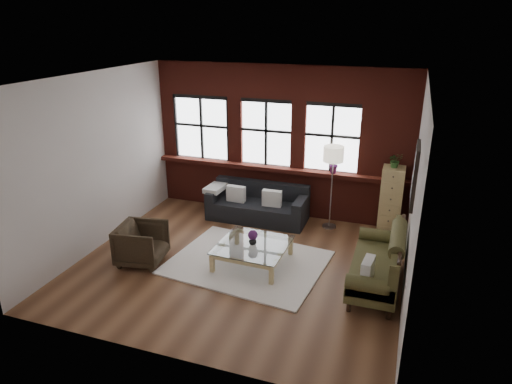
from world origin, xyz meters
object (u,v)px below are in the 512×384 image
(dark_sofa, at_px, (258,203))
(armchair, at_px, (142,244))
(coffee_table, at_px, (253,254))
(vintage_settee, at_px, (376,259))
(drawer_chest, at_px, (391,201))
(vase, at_px, (253,241))
(floor_lamp, at_px, (332,185))

(dark_sofa, bearing_deg, armchair, -119.17)
(coffee_table, bearing_deg, dark_sofa, 106.26)
(vintage_settee, xyz_separation_m, drawer_chest, (0.08, 2.12, 0.19))
(coffee_table, relative_size, vase, 8.06)
(vintage_settee, xyz_separation_m, vase, (-2.08, 0.04, -0.04))
(armchair, distance_m, floor_lamp, 3.85)
(dark_sofa, relative_size, coffee_table, 1.77)
(dark_sofa, bearing_deg, drawer_chest, 5.29)
(dark_sofa, xyz_separation_m, coffee_table, (0.53, -1.83, -0.19))
(coffee_table, bearing_deg, floor_lamp, 62.84)
(coffee_table, xyz_separation_m, floor_lamp, (1.00, 1.94, 0.75))
(vase, bearing_deg, armchair, -163.32)
(vintage_settee, relative_size, coffee_table, 1.58)
(vase, distance_m, drawer_chest, 3.00)
(floor_lamp, bearing_deg, drawer_chest, 6.64)
(armchair, relative_size, drawer_chest, 0.57)
(armchair, distance_m, drawer_chest, 4.82)
(dark_sofa, distance_m, vase, 1.91)
(dark_sofa, relative_size, vintage_settee, 1.12)
(vintage_settee, relative_size, armchair, 2.38)
(armchair, xyz_separation_m, vase, (1.87, 0.56, 0.10))
(drawer_chest, bearing_deg, vintage_settee, -92.12)
(armchair, relative_size, vase, 5.35)
(dark_sofa, xyz_separation_m, vintage_settee, (2.61, -1.87, 0.12))
(dark_sofa, bearing_deg, floor_lamp, 4.27)
(dark_sofa, xyz_separation_m, drawer_chest, (2.69, 0.25, 0.31))
(armchair, height_order, vase, armchair)
(floor_lamp, bearing_deg, coffee_table, -117.16)
(drawer_chest, bearing_deg, coffee_table, -136.07)
(armchair, xyz_separation_m, drawer_chest, (4.02, 2.64, 0.33))
(vase, bearing_deg, drawer_chest, 43.93)
(vintage_settee, xyz_separation_m, coffee_table, (-2.08, 0.04, -0.31))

